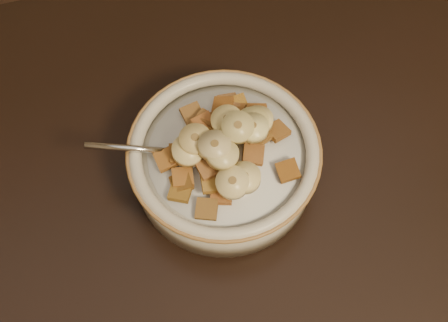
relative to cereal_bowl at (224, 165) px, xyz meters
name	(u,v)px	position (x,y,z in m)	size (l,w,h in m)	color
cereal_bowl	(224,165)	(0.00, 0.00, 0.00)	(0.18, 0.18, 0.04)	#B5B1AD
milk	(224,154)	(0.00, 0.00, 0.02)	(0.15, 0.15, 0.00)	silver
spoon	(194,153)	(-0.03, 0.01, 0.03)	(0.03, 0.04, 0.01)	#B4B4B5
cereal_square_0	(176,154)	(-0.05, 0.01, 0.03)	(0.02, 0.02, 0.01)	brown
cereal_square_1	(192,114)	(-0.02, 0.05, 0.03)	(0.02, 0.02, 0.01)	brown
cereal_square_2	(229,102)	(0.02, 0.05, 0.03)	(0.02, 0.02, 0.01)	brown
cereal_square_3	(181,183)	(-0.05, -0.02, 0.03)	(0.02, 0.02, 0.01)	brown
cereal_square_4	(180,153)	(-0.04, 0.01, 0.03)	(0.02, 0.02, 0.01)	brown
cereal_square_5	(222,194)	(-0.02, -0.04, 0.03)	(0.02, 0.02, 0.01)	#995F30
cereal_square_6	(230,118)	(0.02, 0.03, 0.04)	(0.02, 0.02, 0.01)	brown
cereal_square_7	(234,109)	(0.02, 0.04, 0.03)	(0.02, 0.02, 0.01)	brown
cereal_square_8	(277,131)	(0.06, 0.00, 0.03)	(0.02, 0.02, 0.01)	brown
cereal_square_9	(256,113)	(0.04, 0.03, 0.03)	(0.02, 0.02, 0.01)	brown
cereal_square_10	(204,124)	(-0.01, 0.03, 0.04)	(0.02, 0.02, 0.01)	#964C1C
cereal_square_11	(259,136)	(0.04, 0.00, 0.03)	(0.02, 0.02, 0.01)	brown
cereal_square_12	(207,137)	(-0.01, 0.01, 0.04)	(0.02, 0.02, 0.01)	#98611E
cereal_square_13	(209,169)	(-0.02, -0.02, 0.04)	(0.02, 0.02, 0.01)	#925C30
cereal_square_14	(253,154)	(0.02, -0.02, 0.04)	(0.02, 0.02, 0.01)	#915B28
cereal_square_15	(207,209)	(-0.03, -0.05, 0.03)	(0.02, 0.02, 0.01)	brown
cereal_square_16	(237,105)	(0.03, 0.05, 0.03)	(0.02, 0.02, 0.01)	olive
cereal_square_17	(225,167)	(-0.01, -0.02, 0.04)	(0.02, 0.02, 0.01)	olive
cereal_square_18	(212,183)	(-0.02, -0.03, 0.04)	(0.02, 0.02, 0.01)	olive
cereal_square_19	(205,121)	(-0.01, 0.03, 0.04)	(0.02, 0.02, 0.01)	brown
cereal_square_20	(250,133)	(0.03, 0.01, 0.04)	(0.02, 0.02, 0.01)	brown
cereal_square_21	(215,121)	(0.00, 0.03, 0.04)	(0.02, 0.02, 0.01)	brown
cereal_square_22	(183,178)	(-0.05, -0.02, 0.03)	(0.02, 0.02, 0.01)	#954F1E
cereal_square_23	(180,192)	(-0.05, -0.03, 0.03)	(0.02, 0.02, 0.01)	olive
cereal_square_24	(288,171)	(0.05, -0.04, 0.03)	(0.02, 0.02, 0.01)	#9A5D1A
cereal_square_25	(166,159)	(-0.06, 0.01, 0.03)	(0.02, 0.02, 0.01)	#96511F
cereal_square_26	(223,106)	(0.02, 0.05, 0.03)	(0.02, 0.02, 0.01)	brown
banana_slice_0	(257,120)	(0.04, 0.01, 0.04)	(0.03, 0.03, 0.01)	#FCEE9F
banana_slice_1	(215,146)	(-0.01, -0.01, 0.06)	(0.03, 0.03, 0.01)	#D3BF7F
banana_slice_2	(238,127)	(0.02, 0.00, 0.06)	(0.03, 0.03, 0.01)	#D6CC79
banana_slice_3	(253,122)	(0.03, 0.01, 0.05)	(0.03, 0.03, 0.01)	#EBCE70
banana_slice_4	(222,154)	(-0.01, -0.02, 0.05)	(0.03, 0.03, 0.01)	tan
banana_slice_5	(252,128)	(0.03, 0.00, 0.05)	(0.03, 0.03, 0.01)	#FCEBA4
banana_slice_6	(227,121)	(0.01, 0.02, 0.05)	(0.03, 0.03, 0.01)	#D3BE66
banana_slice_7	(195,140)	(-0.03, 0.01, 0.05)	(0.03, 0.03, 0.01)	#E7C370
banana_slice_8	(232,183)	(-0.01, -0.04, 0.05)	(0.03, 0.03, 0.01)	beige
banana_slice_9	(188,150)	(-0.03, 0.00, 0.05)	(0.03, 0.03, 0.01)	#FEDB96
banana_slice_10	(244,178)	(0.01, -0.04, 0.05)	(0.03, 0.03, 0.01)	#FFD889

